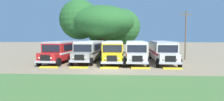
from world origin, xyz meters
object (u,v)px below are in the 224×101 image
parked_bus_slot_1 (91,50)px  parked_bus_slot_3 (136,50)px  parked_bus_slot_0 (65,50)px  parked_bus_slot_4 (162,50)px  parked_bus_slot_2 (113,50)px  utility_pole (186,34)px  broad_shade_tree (102,24)px

parked_bus_slot_1 → parked_bus_slot_3: (6.41, -0.79, 0.00)m
parked_bus_slot_0 → parked_bus_slot_4: (13.56, -0.11, 0.00)m
parked_bus_slot_2 → utility_pole: bearing=102.0°
parked_bus_slot_1 → utility_pole: 14.26m
parked_bus_slot_3 → broad_shade_tree: broad_shade_tree is taller
parked_bus_slot_2 → parked_bus_slot_3: same height
parked_bus_slot_2 → parked_bus_slot_3: bearing=88.0°
parked_bus_slot_1 → utility_pole: utility_pole is taller
parked_bus_slot_1 → parked_bus_slot_2: (3.33, -0.75, 0.00)m
parked_bus_slot_1 → utility_pole: size_ratio=1.48×
broad_shade_tree → utility_pole: broad_shade_tree is taller
parked_bus_slot_3 → parked_bus_slot_4: bearing=93.1°
parked_bus_slot_0 → utility_pole: bearing=101.6°
parked_bus_slot_0 → parked_bus_slot_1: size_ratio=1.00×
parked_bus_slot_0 → parked_bus_slot_4: same height
parked_bus_slot_0 → utility_pole: utility_pole is taller
broad_shade_tree → utility_pole: size_ratio=2.10×
parked_bus_slot_4 → broad_shade_tree: (-9.48, 10.94, 4.47)m
parked_bus_slot_2 → parked_bus_slot_0: bearing=-92.4°
parked_bus_slot_4 → parked_bus_slot_2: bearing=-87.0°
utility_pole → parked_bus_slot_0: bearing=-172.3°
parked_bus_slot_4 → utility_pole: size_ratio=1.48×
parked_bus_slot_4 → utility_pole: 5.26m
parked_bus_slot_2 → parked_bus_slot_4: bearing=88.9°
parked_bus_slot_4 → parked_bus_slot_1: bearing=-91.4°
utility_pole → parked_bus_slot_1: bearing=-172.8°
parked_bus_slot_0 → broad_shade_tree: (4.08, 10.83, 4.47)m
parked_bus_slot_1 → broad_shade_tree: broad_shade_tree is taller
parked_bus_slot_2 → utility_pole: size_ratio=1.48×
parked_bus_slot_0 → broad_shade_tree: broad_shade_tree is taller
parked_bus_slot_0 → utility_pole: (17.55, 2.38, 2.34)m
parked_bus_slot_3 → utility_pole: utility_pole is taller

